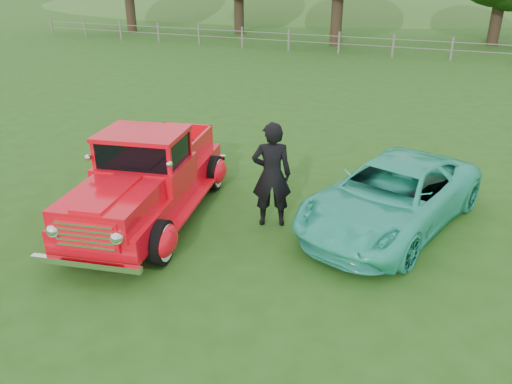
% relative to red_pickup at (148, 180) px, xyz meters
% --- Properties ---
extents(ground, '(140.00, 140.00, 0.00)m').
position_rel_red_pickup_xyz_m(ground, '(1.21, -0.75, -0.80)').
color(ground, '#265115').
rests_on(ground, ground).
extents(distant_hills, '(116.00, 60.00, 18.00)m').
position_rel_red_pickup_xyz_m(distant_hills, '(-2.87, 58.71, -5.34)').
color(distant_hills, '#336224').
rests_on(distant_hills, ground).
extents(fence_line, '(48.00, 0.12, 1.20)m').
position_rel_red_pickup_xyz_m(fence_line, '(1.21, 21.25, -0.19)').
color(fence_line, slate).
rests_on(fence_line, ground).
extents(red_pickup, '(2.92, 5.23, 1.78)m').
position_rel_red_pickup_xyz_m(red_pickup, '(0.00, 0.00, 0.00)').
color(red_pickup, black).
rests_on(red_pickup, ground).
extents(teal_sedan, '(3.26, 4.86, 1.24)m').
position_rel_red_pickup_xyz_m(teal_sedan, '(4.37, 1.49, -0.18)').
color(teal_sedan, '#31C7A5').
rests_on(teal_sedan, ground).
extents(man, '(0.87, 0.73, 2.02)m').
position_rel_red_pickup_xyz_m(man, '(2.28, 0.68, 0.22)').
color(man, black).
rests_on(man, ground).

